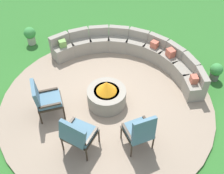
# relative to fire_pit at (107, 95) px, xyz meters

# --- Properties ---
(ground_plane) EXTENTS (24.00, 24.00, 0.00)m
(ground_plane) POSITION_rel_fire_pit_xyz_m (0.00, 0.00, -0.33)
(ground_plane) COLOR #2D6B28
(patio_circle) EXTENTS (5.24, 5.24, 0.06)m
(patio_circle) POSITION_rel_fire_pit_xyz_m (0.00, 0.00, -0.30)
(patio_circle) COLOR gray
(patio_circle) RESTS_ON ground_plane
(fire_pit) EXTENTS (0.94, 0.94, 0.70)m
(fire_pit) POSITION_rel_fire_pit_xyz_m (0.00, 0.00, 0.00)
(fire_pit) COLOR gray
(fire_pit) RESTS_ON patio_circle
(curved_stone_bench) EXTENTS (4.22, 2.23, 0.69)m
(curved_stone_bench) POSITION_rel_fire_pit_xyz_m (-0.51, 1.67, 0.01)
(curved_stone_bench) COLOR gray
(curved_stone_bench) RESTS_ON patio_circle
(lounge_chair_front_left) EXTENTS (0.76, 0.79, 1.02)m
(lounge_chair_front_left) POSITION_rel_fire_pit_xyz_m (-0.82, -1.16, 0.26)
(lounge_chair_front_left) COLOR #2D2319
(lounge_chair_front_left) RESTS_ON patio_circle
(lounge_chair_front_right) EXTENTS (0.74, 0.70, 1.04)m
(lounge_chair_front_right) POSITION_rel_fire_pit_xyz_m (0.42, -1.36, 0.27)
(lounge_chair_front_right) COLOR #2D2319
(lounge_chair_front_right) RESTS_ON patio_circle
(lounge_chair_back_left) EXTENTS (0.73, 0.73, 1.04)m
(lounge_chair_back_left) POSITION_rel_fire_pit_xyz_m (1.33, -0.50, 0.28)
(lounge_chair_back_left) COLOR #2D2319
(lounge_chair_back_left) RESTS_ON patio_circle
(potted_plant_0) EXTENTS (0.34, 0.34, 0.51)m
(potted_plant_0) POSITION_rel_fire_pit_xyz_m (1.62, 2.55, -0.04)
(potted_plant_0) COLOR #605B56
(potted_plant_0) RESTS_ON ground_plane
(potted_plant_1) EXTENTS (0.36, 0.36, 0.57)m
(potted_plant_1) POSITION_rel_fire_pit_xyz_m (-3.44, 0.39, -0.01)
(potted_plant_1) COLOR #A89E8E
(potted_plant_1) RESTS_ON ground_plane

